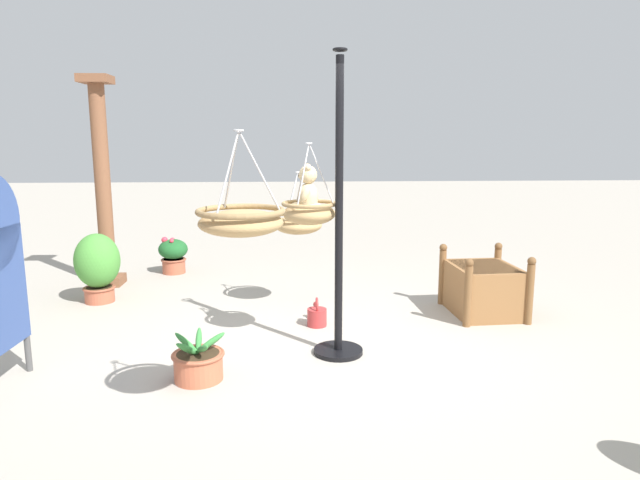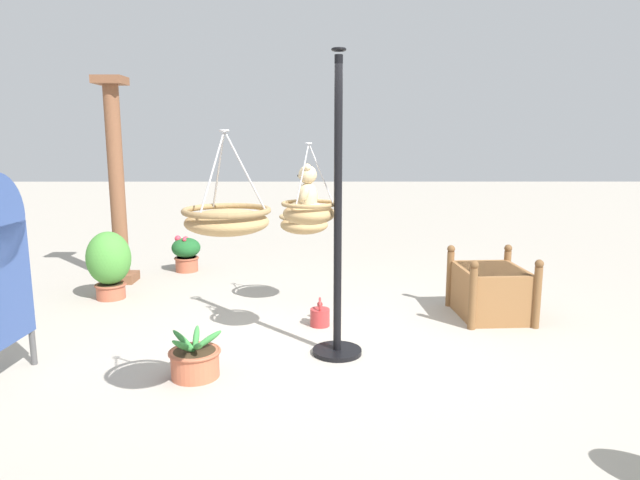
% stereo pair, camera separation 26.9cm
% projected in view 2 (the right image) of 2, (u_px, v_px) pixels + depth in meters
% --- Properties ---
extents(ground_plane, '(40.00, 40.00, 0.00)m').
position_uv_depth(ground_plane, '(327.00, 344.00, 5.20)').
color(ground_plane, '#A8A093').
extents(display_pole_central, '(0.44, 0.44, 2.62)m').
position_uv_depth(display_pole_central, '(338.00, 263.00, 4.83)').
color(display_pole_central, black).
rests_on(display_pole_central, ground).
extents(hanging_basket_with_teddy, '(0.49, 0.49, 0.72)m').
position_uv_depth(hanging_basket_with_teddy, '(309.00, 212.00, 4.90)').
color(hanging_basket_with_teddy, tan).
extents(teddy_bear, '(0.29, 0.26, 0.42)m').
position_uv_depth(teddy_bear, '(306.00, 191.00, 4.87)').
color(teddy_bear, '#D1B789').
extents(hanging_basket_left_high, '(0.53, 0.53, 0.63)m').
position_uv_depth(hanging_basket_left_high, '(227.00, 220.00, 3.34)').
color(hanging_basket_left_high, tan).
extents(hanging_basket_right_low, '(0.56, 0.56, 0.69)m').
position_uv_depth(hanging_basket_right_low, '(304.00, 223.00, 6.18)').
color(hanging_basket_right_low, tan).
extents(greenhouse_pillar_left, '(0.37, 0.37, 2.67)m').
position_uv_depth(greenhouse_pillar_left, '(117.00, 186.00, 7.25)').
color(greenhouse_pillar_left, brown).
rests_on(greenhouse_pillar_left, ground).
extents(wooden_planter_box, '(0.92, 0.79, 0.71)m').
position_uv_depth(wooden_planter_box, '(491.00, 290.00, 5.98)').
color(wooden_planter_box, olive).
rests_on(wooden_planter_box, ground).
extents(potted_plant_fern_front, '(0.45, 0.44, 0.38)m').
position_uv_depth(potted_plant_fern_front, '(195.00, 360.00, 4.47)').
color(potted_plant_fern_front, '#BC6042').
rests_on(potted_plant_fern_front, ground).
extents(potted_plant_tall_leafy, '(0.51, 0.51, 0.82)m').
position_uv_depth(potted_plant_tall_leafy, '(109.00, 262.00, 6.62)').
color(potted_plant_tall_leafy, '#AD563D').
rests_on(potted_plant_tall_leafy, ground).
extents(potted_plant_bushy_green, '(0.41, 0.41, 0.53)m').
position_uv_depth(potted_plant_bushy_green, '(186.00, 253.00, 8.03)').
color(potted_plant_bushy_green, '#AD563D').
rests_on(potted_plant_bushy_green, ground).
extents(display_sign_board, '(0.73, 0.08, 1.66)m').
position_uv_depth(display_sign_board, '(0.00, 261.00, 4.25)').
color(display_sign_board, '#334C8C').
rests_on(display_sign_board, ground).
extents(watering_can, '(0.35, 0.20, 0.30)m').
position_uv_depth(watering_can, '(320.00, 316.00, 5.71)').
color(watering_can, '#B23333').
rests_on(watering_can, ground).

